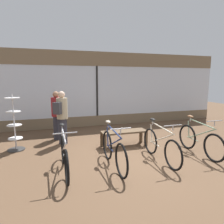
{
  "coord_description": "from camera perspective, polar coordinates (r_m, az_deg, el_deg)",
  "views": [
    {
      "loc": [
        -2.01,
        -4.65,
        2.04
      ],
      "look_at": [
        0.0,
        1.68,
        0.95
      ],
      "focal_mm": 32.0,
      "sensor_mm": 36.0,
      "label": 1
    }
  ],
  "objects": [
    {
      "name": "customer_near_rack",
      "position": [
        6.44,
        -14.1,
        -1.1
      ],
      "size": [
        0.53,
        0.56,
        1.68
      ],
      "color": "#2D2D38",
      "rests_on": "ground_plane"
    },
    {
      "name": "ground_plane",
      "position": [
        5.46,
        5.48,
        -12.67
      ],
      "size": [
        24.0,
        24.0,
        0.0
      ],
      "primitive_type": "plane",
      "color": "brown"
    },
    {
      "name": "accessory_rack",
      "position": [
        6.4,
        -26.07,
        -4.02
      ],
      "size": [
        0.48,
        0.48,
        1.62
      ],
      "color": "#333333",
      "rests_on": "ground_plane"
    },
    {
      "name": "bicycle_far_left",
      "position": [
        4.6,
        -13.45,
        -11.95
      ],
      "size": [
        0.46,
        1.78,
        1.04
      ],
      "color": "black",
      "rests_on": "ground_plane"
    },
    {
      "name": "display_bench",
      "position": [
        6.16,
        3.44,
        -6.19
      ],
      "size": [
        1.4,
        0.44,
        0.48
      ],
      "color": "brown",
      "rests_on": "ground_plane"
    },
    {
      "name": "shop_back_wall",
      "position": [
        8.74,
        -4.34,
        6.67
      ],
      "size": [
        12.0,
        0.08,
        3.2
      ],
      "color": "#7A664C",
      "rests_on": "ground_plane"
    },
    {
      "name": "bicycle_left",
      "position": [
        4.73,
        0.39,
        -10.89
      ],
      "size": [
        0.46,
        1.79,
        1.05
      ],
      "color": "black",
      "rests_on": "ground_plane"
    },
    {
      "name": "customer_by_window",
      "position": [
        7.03,
        -15.46,
        -0.46
      ],
      "size": [
        0.49,
        0.56,
        1.65
      ],
      "color": "#2D2D38",
      "rests_on": "ground_plane"
    },
    {
      "name": "bicycle_far_right",
      "position": [
        5.98,
        23.68,
        -7.48
      ],
      "size": [
        0.46,
        1.75,
        1.04
      ],
      "color": "black",
      "rests_on": "ground_plane"
    },
    {
      "name": "bicycle_right",
      "position": [
        5.23,
        13.64,
        -9.33
      ],
      "size": [
        0.46,
        1.77,
        1.03
      ],
      "color": "black",
      "rests_on": "ground_plane"
    }
  ]
}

